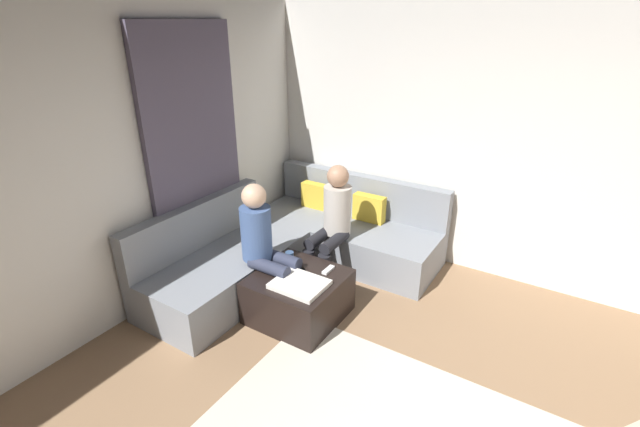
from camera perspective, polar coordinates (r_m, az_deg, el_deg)
wall_back at (r=4.61m, az=27.01°, el=6.91°), size 6.00×0.12×2.70m
wall_left at (r=3.79m, az=-31.45°, el=2.72°), size 0.12×6.00×2.70m
curtain_panel at (r=4.43m, az=-15.84°, el=6.67°), size 0.06×1.10×2.50m
sectional_couch at (r=4.72m, az=-3.03°, el=-4.10°), size 2.10×2.55×0.87m
ottoman at (r=4.03m, az=-2.82°, el=-10.71°), size 0.76×0.76×0.42m
folded_blanket at (r=3.77m, az=-2.68°, el=-9.18°), size 0.44×0.36×0.04m
coffee_mug at (r=4.12m, az=-3.98°, el=-5.61°), size 0.08×0.08×0.10m
game_remote at (r=3.98m, az=1.09°, el=-7.35°), size 0.05×0.15×0.02m
person_on_couch_back at (r=4.39m, az=1.62°, el=-0.81°), size 0.30×0.60×1.20m
person_on_couch_side at (r=3.98m, az=-7.15°, el=-3.81°), size 0.60×0.30×1.20m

